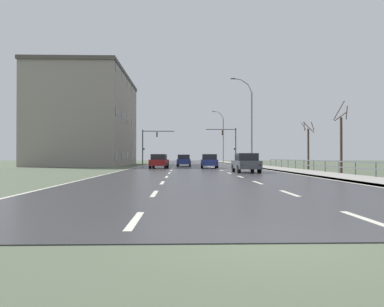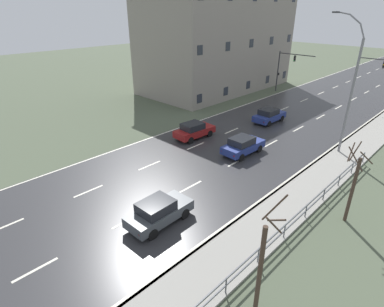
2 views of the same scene
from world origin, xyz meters
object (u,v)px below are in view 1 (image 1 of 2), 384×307
object	(u,v)px
car_near_left	(184,160)
car_distant	(159,161)
car_far_right	(209,161)
traffic_signal_right	(230,140)
car_far_left	(246,163)
brick_building	(88,120)
traffic_signal_left	(149,141)
street_lamp_distant	(223,137)
street_lamp_midground	(250,124)

from	to	relation	value
car_near_left	car_distant	xyz separation A→B (m)	(-2.78, -9.07, 0.00)
car_far_right	traffic_signal_right	bearing A→B (deg)	78.88
car_far_left	car_near_left	bearing A→B (deg)	102.32
car_far_left	brick_building	size ratio (longest dim) A/B	0.18
car_near_left	car_far_right	world-z (taller)	same
traffic_signal_left	car_far_right	bearing A→B (deg)	-68.53
street_lamp_distant	traffic_signal_left	world-z (taller)	street_lamp_distant
traffic_signal_left	brick_building	xyz separation A→B (m)	(-8.94, -4.70, 3.09)
traffic_signal_left	street_lamp_distant	bearing A→B (deg)	49.77
traffic_signal_right	brick_building	distance (m)	23.57
car_far_left	car_far_right	distance (m)	11.48
traffic_signal_left	car_far_right	size ratio (longest dim) A/B	1.40
street_lamp_midground	car_far_right	xyz separation A→B (m)	(-5.73, -6.18, -4.73)
traffic_signal_right	brick_building	world-z (taller)	brick_building
street_lamp_distant	traffic_signal_right	xyz separation A→B (m)	(-0.48, -16.33, -1.35)
car_near_left	car_far_left	distance (m)	20.58
street_lamp_midground	car_far_right	size ratio (longest dim) A/B	2.73
street_lamp_midground	brick_building	size ratio (longest dim) A/B	0.48
street_lamp_midground	traffic_signal_left	distance (m)	21.23
street_lamp_midground	car_distant	world-z (taller)	street_lamp_midground
traffic_signal_right	street_lamp_distant	bearing A→B (deg)	88.33
traffic_signal_left	car_far_right	world-z (taller)	traffic_signal_left
car_near_left	car_distant	size ratio (longest dim) A/B	0.99
car_far_left	brick_building	world-z (taller)	brick_building
car_near_left	traffic_signal_right	bearing A→B (deg)	61.55
car_near_left	car_distant	bearing A→B (deg)	-105.07
street_lamp_midground	car_near_left	xyz separation A→B (m)	(-8.48, 2.53, -4.73)
traffic_signal_right	car_far_left	size ratio (longest dim) A/B	1.50
street_lamp_midground	street_lamp_distant	size ratio (longest dim) A/B	1.02
street_lamp_midground	traffic_signal_right	world-z (taller)	street_lamp_midground
traffic_signal_right	car_distant	xyz separation A→B (m)	(-10.81, -22.75, -3.28)
street_lamp_midground	street_lamp_distant	distance (m)	32.55
car_far_right	brick_building	bearing A→B (deg)	137.84
car_distant	brick_building	xyz separation A→B (m)	(-11.98, 17.45, 6.17)
traffic_signal_right	car_distant	distance (m)	25.40
street_lamp_distant	brick_building	size ratio (longest dim) A/B	0.47
street_lamp_distant	brick_building	world-z (taller)	brick_building
traffic_signal_left	car_far_left	bearing A→B (deg)	-72.06
car_near_left	brick_building	distance (m)	18.05
street_lamp_distant	car_far_right	size ratio (longest dim) A/B	2.66
traffic_signal_right	car_far_right	distance (m)	23.24
car_near_left	street_lamp_midground	bearing A→B (deg)	-14.67
traffic_signal_left	car_near_left	xyz separation A→B (m)	(5.82, -13.08, -3.08)
traffic_signal_right	car_near_left	xyz separation A→B (m)	(-8.03, -13.69, -3.28)
car_far_right	car_near_left	bearing A→B (deg)	109.68
traffic_signal_right	car_near_left	bearing A→B (deg)	-120.41
car_near_left	car_far_left	size ratio (longest dim) A/B	1.00
traffic_signal_left	car_far_right	distance (m)	23.61
street_lamp_distant	brick_building	bearing A→B (deg)	-137.07
brick_building	traffic_signal_right	bearing A→B (deg)	13.11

